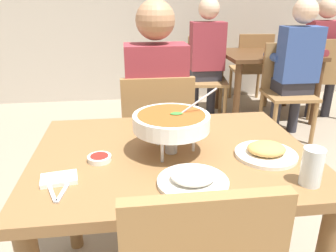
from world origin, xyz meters
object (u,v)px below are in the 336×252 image
object	(u,v)px
chair_bg_left	(206,73)
curry_bowl	(171,122)
chair_bg_corner	(252,65)
appetizer_plate	(266,151)
diner_main	(156,97)
patron_bg_left	(206,53)
drink_glass	(312,169)
dining_table_far	(267,64)
chair_bg_middle	(286,85)
dining_table_main	(173,177)
chair_bg_right	(329,74)
sauce_dish	(99,158)
chair_diner_main	(157,135)
patron_bg_middle	(296,62)
rice_plate	(193,179)
patron_bg_right	(324,51)

from	to	relation	value
chair_bg_left	curry_bowl	bearing A→B (deg)	-106.90
chair_bg_left	chair_bg_corner	bearing A→B (deg)	28.75
appetizer_plate	diner_main	bearing A→B (deg)	113.22
diner_main	chair_bg_left	bearing A→B (deg)	66.45
diner_main	patron_bg_left	distance (m)	1.76
patron_bg_left	drink_glass	bearing A→B (deg)	-96.13
dining_table_far	chair_bg_middle	world-z (taller)	chair_bg_middle
dining_table_main	chair_bg_right	xyz separation A→B (m)	(2.07, 2.18, -0.11)
chair_bg_corner	drink_glass	bearing A→B (deg)	-107.73
dining_table_far	sauce_dish	bearing A→B (deg)	-125.52
chair_diner_main	chair_bg_middle	xyz separation A→B (m)	(1.37, 1.07, 0.00)
curry_bowl	drink_glass	world-z (taller)	curry_bowl
appetizer_plate	dining_table_far	xyz separation A→B (m)	(1.04, 2.40, -0.15)
diner_main	curry_bowl	distance (m)	0.76
curry_bowl	drink_glass	distance (m)	0.52
dining_table_far	patron_bg_middle	distance (m)	0.60
sauce_dish	drink_glass	xyz separation A→B (m)	(0.71, -0.26, 0.05)
patron_bg_middle	chair_bg_middle	bearing A→B (deg)	129.33
chair_diner_main	dining_table_far	xyz separation A→B (m)	(1.39, 1.60, 0.10)
chair_diner_main	rice_plate	distance (m)	0.99
sauce_dish	patron_bg_left	bearing A→B (deg)	67.54
dining_table_main	chair_bg_middle	size ratio (longest dim) A/B	1.23
appetizer_plate	chair_bg_right	bearing A→B (deg)	52.95
dining_table_main	drink_glass	bearing A→B (deg)	-36.21
patron_bg_right	dining_table_far	bearing A→B (deg)	177.89
chair_bg_left	patron_bg_middle	bearing A→B (deg)	-44.20
chair_bg_right	patron_bg_middle	distance (m)	0.83
chair_diner_main	chair_bg_middle	distance (m)	1.74
diner_main	patron_bg_middle	size ratio (longest dim) A/B	1.00
dining_table_main	dining_table_far	distance (m)	2.69
drink_glass	dining_table_far	size ratio (longest dim) A/B	0.13
diner_main	chair_bg_middle	xyz separation A→B (m)	(1.37, 1.04, -0.24)
dining_table_far	chair_bg_left	xyz separation A→B (m)	(-0.67, 0.09, -0.10)
dining_table_far	patron_bg_left	distance (m)	0.70
chair_bg_left	patron_bg_right	distance (m)	1.33
rice_plate	appetizer_plate	world-z (taller)	same
chair_bg_right	chair_bg_corner	distance (m)	0.89
dining_table_main	appetizer_plate	distance (m)	0.39
dining_table_main	diner_main	bearing A→B (deg)	90.00
curry_bowl	chair_bg_corner	distance (m)	3.13
patron_bg_left	patron_bg_right	bearing A→B (deg)	-2.96
chair_bg_middle	patron_bg_left	size ratio (longest dim) A/B	0.69
appetizer_plate	chair_diner_main	bearing A→B (deg)	114.07
rice_plate	appetizer_plate	distance (m)	0.36
dining_table_main	chair_bg_left	distance (m)	2.50
dining_table_far	rice_plate	bearing A→B (deg)	-117.95
rice_plate	dining_table_far	distance (m)	2.90
diner_main	patron_bg_middle	xyz separation A→B (m)	(1.41, 0.99, 0.00)
curry_bowl	chair_bg_left	xyz separation A→B (m)	(0.73, 2.40, -0.36)
chair_diner_main	chair_bg_right	xyz separation A→B (m)	(2.07, 1.48, 0.00)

